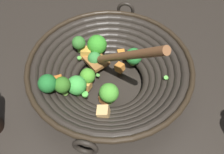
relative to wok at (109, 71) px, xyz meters
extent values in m
plane|color=#28231E|center=(0.00, 0.00, -0.06)|extent=(4.00, 4.00, 0.00)
cylinder|color=black|center=(0.00, 0.00, -0.05)|extent=(0.17, 0.17, 0.01)
torus|color=black|center=(0.00, 0.00, -0.04)|extent=(0.22, 0.22, 0.02)
torus|color=black|center=(0.00, 0.00, -0.03)|extent=(0.25, 0.25, 0.02)
torus|color=black|center=(0.00, 0.00, -0.02)|extent=(0.28, 0.28, 0.02)
torus|color=black|center=(0.00, 0.00, -0.01)|extent=(0.31, 0.31, 0.02)
torus|color=black|center=(0.00, 0.00, 0.00)|extent=(0.34, 0.34, 0.02)
torus|color=black|center=(0.00, 0.00, 0.01)|extent=(0.37, 0.37, 0.02)
torus|color=black|center=(0.00, 0.00, 0.02)|extent=(0.40, 0.40, 0.02)
torus|color=black|center=(0.00, 0.00, 0.03)|extent=(0.42, 0.42, 0.01)
torus|color=black|center=(-0.08, 0.21, 0.03)|extent=(0.05, 0.03, 0.05)
torus|color=black|center=(0.07, -0.21, 0.03)|extent=(0.05, 0.03, 0.05)
cylinder|color=#6DAC4E|center=(0.06, -0.02, -0.03)|extent=(0.02, 0.02, 0.02)
sphere|color=#36823A|center=(0.06, -0.02, -0.01)|extent=(0.04, 0.04, 0.04)
cylinder|color=#76B143|center=(-0.03, -0.08, -0.02)|extent=(0.02, 0.02, 0.01)
sphere|color=#298134|center=(-0.03, -0.08, 0.00)|extent=(0.05, 0.05, 0.05)
cylinder|color=#78B546|center=(0.05, 0.12, 0.01)|extent=(0.02, 0.02, 0.02)
sphere|color=#326C20|center=(0.05, 0.12, 0.03)|extent=(0.04, 0.04, 0.04)
cylinder|color=#74A83C|center=(-0.04, 0.06, -0.04)|extent=(0.03, 0.03, 0.03)
sphere|color=green|center=(-0.04, 0.06, 0.00)|extent=(0.05, 0.05, 0.05)
cylinder|color=#77C352|center=(0.11, -0.02, 0.00)|extent=(0.02, 0.01, 0.02)
sphere|color=#33732A|center=(0.11, -0.02, 0.02)|extent=(0.04, 0.04, 0.04)
cylinder|color=#67A341|center=(0.08, -0.06, -0.03)|extent=(0.02, 0.02, 0.02)
sphere|color=green|center=(0.08, -0.06, 0.00)|extent=(0.06, 0.06, 0.06)
cylinder|color=#5E8D35|center=(0.04, 0.04, -0.03)|extent=(0.02, 0.02, 0.02)
sphere|color=#49992A|center=(0.04, 0.04, -0.01)|extent=(0.04, 0.04, 0.04)
cylinder|color=#74A046|center=(0.08, 0.13, 0.02)|extent=(0.02, 0.02, 0.01)
sphere|color=#1F6D2B|center=(0.08, 0.13, 0.04)|extent=(0.04, 0.04, 0.04)
cylinder|color=#61984B|center=(0.04, 0.09, -0.02)|extent=(0.03, 0.03, 0.02)
sphere|color=green|center=(0.04, 0.09, 0.01)|extent=(0.05, 0.05, 0.05)
cube|color=#D89244|center=(0.04, 0.05, -0.03)|extent=(0.03, 0.03, 0.02)
cube|color=#C7762F|center=(-0.01, -0.04, -0.02)|extent=(0.03, 0.02, 0.02)
cube|color=gold|center=(0.09, -0.03, -0.01)|extent=(0.04, 0.04, 0.03)
cube|color=#BC6624|center=(0.09, 0.10, 0.00)|extent=(0.04, 0.04, 0.03)
cube|color=#CD7739|center=(-0.03, 0.06, -0.03)|extent=(0.03, 0.03, 0.03)
cube|color=#C7772A|center=(0.02, -0.09, -0.03)|extent=(0.03, 0.03, 0.02)
cube|color=#E5B26A|center=(-0.05, 0.11, 0.00)|extent=(0.04, 0.04, 0.03)
cube|color=orange|center=(0.05, -0.03, -0.02)|extent=(0.02, 0.02, 0.03)
cylinder|color=#56B247|center=(0.01, 0.09, -0.01)|extent=(0.02, 0.02, 0.01)
cylinder|color=#6BC651|center=(0.03, 0.01, -0.03)|extent=(0.01, 0.01, 0.01)
cylinder|color=#56B247|center=(0.10, 0.00, -0.01)|extent=(0.01, 0.01, 0.00)
cylinder|color=#56B247|center=(0.05, 0.10, 0.00)|extent=(0.02, 0.02, 0.01)
cylinder|color=#6BC651|center=(-0.14, -0.05, 0.01)|extent=(0.01, 0.02, 0.01)
cylinder|color=#99D166|center=(0.07, 0.09, 0.01)|extent=(0.02, 0.02, 0.01)
cube|color=brown|center=(0.06, -0.02, -0.02)|extent=(0.08, 0.07, 0.01)
cylinder|color=brown|center=(-0.06, 0.02, 0.11)|extent=(0.20, 0.09, 0.20)
camera|label=1|loc=(-0.22, 0.34, 0.50)|focal=40.02mm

